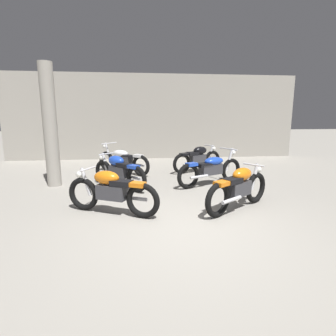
% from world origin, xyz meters
% --- Properties ---
extents(ground_plane, '(60.00, 60.00, 0.00)m').
position_xyz_m(ground_plane, '(0.00, 0.00, 0.00)').
color(ground_plane, gray).
extents(back_wall, '(12.56, 0.24, 3.60)m').
position_xyz_m(back_wall, '(0.00, 7.67, 1.80)').
color(back_wall, '#9E998E').
rests_on(back_wall, ground).
extents(support_pillar, '(0.36, 0.36, 3.20)m').
position_xyz_m(support_pillar, '(-3.02, 3.21, 1.60)').
color(support_pillar, '#9E998E').
rests_on(support_pillar, ground).
extents(motorcycle_left_row_0, '(1.82, 0.96, 0.88)m').
position_xyz_m(motorcycle_left_row_0, '(-1.29, 0.86, 0.46)').
color(motorcycle_left_row_0, black).
rests_on(motorcycle_left_row_0, ground).
extents(motorcycle_left_row_1, '(1.44, 1.50, 0.88)m').
position_xyz_m(motorcycle_left_row_1, '(-1.26, 2.77, 0.46)').
color(motorcycle_left_row_1, black).
rests_on(motorcycle_left_row_1, ground).
extents(motorcycle_left_row_2, '(1.73, 1.48, 0.97)m').
position_xyz_m(motorcycle_left_row_2, '(-1.25, 4.57, 0.45)').
color(motorcycle_left_row_2, black).
rests_on(motorcycle_left_row_2, ground).
extents(motorcycle_right_row_0, '(1.69, 1.21, 0.88)m').
position_xyz_m(motorcycle_right_row_0, '(1.24, 0.83, 0.46)').
color(motorcycle_right_row_0, black).
rests_on(motorcycle_right_row_0, ground).
extents(motorcycle_right_row_1, '(2.02, 1.07, 0.97)m').
position_xyz_m(motorcycle_right_row_1, '(1.21, 2.79, 0.45)').
color(motorcycle_right_row_1, black).
rests_on(motorcycle_right_row_1, ground).
extents(motorcycle_right_row_2, '(1.82, 0.95, 0.88)m').
position_xyz_m(motorcycle_right_row_2, '(1.25, 4.56, 0.46)').
color(motorcycle_right_row_2, black).
rests_on(motorcycle_right_row_2, ground).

